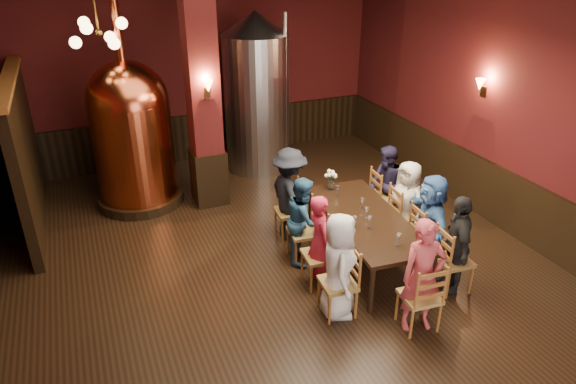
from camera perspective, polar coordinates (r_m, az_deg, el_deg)
name	(u,v)px	position (r m, az deg, el deg)	size (l,w,h in m)	color
room	(282,130)	(6.38, -0.67, 6.93)	(10.00, 10.02, 4.50)	black
wainscot_right	(504,199)	(9.21, 22.85, -0.76)	(0.08, 9.90, 1.00)	black
wainscot_back	(197,136)	(11.45, -10.11, 6.11)	(7.90, 0.08, 1.00)	black
column	(202,81)	(8.86, -9.54, 12.10)	(0.58, 0.58, 4.50)	#41100E
partition	(26,156)	(9.38, -27.11, 3.56)	(0.22, 3.50, 2.40)	black
pendant_cluster	(99,33)	(8.59, -20.29, 16.26)	(0.90, 0.90, 1.70)	#A57226
sconce_wall	(484,87)	(9.13, 20.97, 10.85)	(0.20, 0.20, 0.36)	black
sconce_column	(207,88)	(8.59, -9.02, 11.35)	(0.20, 0.20, 0.36)	black
dining_table	(366,220)	(7.57, 8.66, -3.11)	(1.21, 2.48, 0.75)	black
chair_0	(338,283)	(6.62, 5.57, -10.01)	(0.46, 0.46, 0.92)	brown
person_0	(339,266)	(6.47, 5.66, -8.19)	(0.70, 0.45, 1.43)	silver
chair_1	(319,255)	(7.13, 3.48, -7.00)	(0.46, 0.46, 0.92)	brown
person_1	(320,241)	(7.00, 3.53, -5.46)	(0.50, 0.33, 1.37)	#B61F3A
chair_2	(303,232)	(7.65, 1.72, -4.43)	(0.46, 0.46, 0.92)	brown
person_2	(304,220)	(7.55, 1.74, -3.08)	(0.65, 0.32, 1.33)	navy
chair_3	(290,211)	(8.20, 0.18, -2.16)	(0.46, 0.46, 0.92)	brown
person_3	(290,194)	(8.06, 0.18, -0.27)	(0.98, 0.57, 1.52)	black
chair_4	(454,260)	(7.36, 17.96, -7.20)	(0.46, 0.46, 0.92)	brown
person_4	(457,244)	(7.23, 18.23, -5.52)	(0.84, 0.35, 1.43)	black
chair_5	(427,236)	(7.82, 15.23, -4.70)	(0.46, 0.46, 0.92)	brown
person_5	(430,220)	(7.70, 15.45, -3.07)	(1.32, 0.42, 1.43)	#3661A2
chair_6	(405,215)	(8.30, 12.87, -2.50)	(0.46, 0.46, 0.92)	brown
person_6	(406,203)	(8.20, 13.03, -1.15)	(0.67, 0.43, 1.36)	silver
chair_7	(385,197)	(8.81, 10.76, -0.53)	(0.46, 0.46, 0.92)	brown
person_7	(386,185)	(8.72, 10.87, 0.74)	(0.66, 0.32, 1.35)	#211C39
chair_8	(420,296)	(6.58, 14.44, -11.12)	(0.46, 0.46, 0.92)	brown
person_8	(423,276)	(6.41, 14.73, -9.07)	(0.54, 0.36, 1.49)	#AD393F
copper_kettle	(132,133)	(9.39, -16.93, 6.31)	(1.75, 1.75, 3.67)	black
steel_vessel	(257,93)	(10.50, -3.49, 10.88)	(1.64, 1.64, 3.18)	#B2B2B7
rose_vase	(331,177)	(8.19, 4.85, 1.70)	(0.20, 0.20, 0.34)	white
wine_glass_0	(354,222)	(7.20, 7.38, -3.31)	(0.07, 0.07, 0.17)	white
wine_glass_1	(362,204)	(7.70, 8.23, -1.29)	(0.07, 0.07, 0.17)	white
wine_glass_2	(370,222)	(7.22, 9.05, -3.33)	(0.07, 0.07, 0.17)	white
wine_glass_3	(367,213)	(7.46, 8.73, -2.30)	(0.07, 0.07, 0.17)	white
wine_glass_4	(337,191)	(8.05, 5.52, 0.13)	(0.07, 0.07, 0.17)	white
wine_glass_5	(398,240)	(6.89, 12.16, -5.18)	(0.07, 0.07, 0.17)	white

